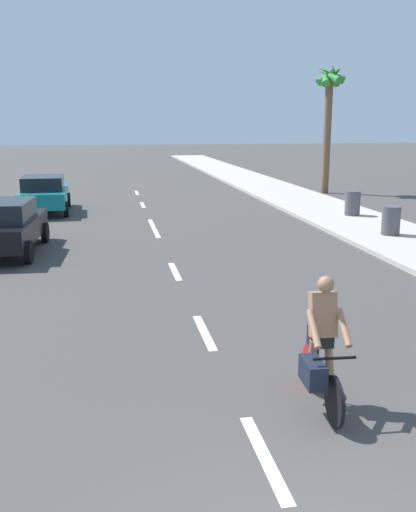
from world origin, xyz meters
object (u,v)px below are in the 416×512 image
cyclist (320,349)px  parked_car_black (4,225)px  trash_bin_far (353,203)px  parked_car_teal (44,193)px  trash_bin_near (391,221)px  palm_tree_far (329,95)px

cyclist → parked_car_black: size_ratio=0.42×
cyclist → parked_car_black: bearing=-58.1°
trash_bin_far → cyclist: bearing=-115.7°
cyclist → trash_bin_far: size_ratio=1.87×
parked_car_teal → trash_bin_near: parked_car_teal is taller
parked_car_black → parked_car_teal: size_ratio=0.97×
trash_bin_near → trash_bin_far: 4.10m
cyclist → parked_car_black: cyclist is taller
parked_car_black → palm_tree_far: 19.78m
palm_tree_far → trash_bin_far: 9.73m
parked_car_black → trash_bin_near: 12.19m
parked_car_teal → trash_bin_far: 12.91m
parked_car_black → palm_tree_far: bearing=43.3°
palm_tree_far → trash_bin_far: palm_tree_far is taller
palm_tree_far → trash_bin_near: palm_tree_far is taller
parked_car_black → palm_tree_far: (14.80, 12.37, 4.36)m
parked_car_teal → palm_tree_far: (14.44, 4.44, 4.36)m
trash_bin_far → trash_bin_near: bearing=-96.7°
cyclist → palm_tree_far: (9.13, 22.85, 4.37)m
parked_car_black → parked_car_teal: bearing=90.8°
parked_car_black → trash_bin_far: (12.67, 4.05, -0.21)m
parked_car_black → parked_car_teal: same height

